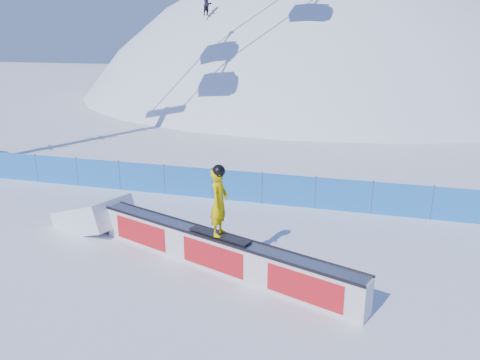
# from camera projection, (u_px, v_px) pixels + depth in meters

# --- Properties ---
(ground) EXTENTS (160.00, 160.00, 0.00)m
(ground) POSITION_uv_depth(u_px,v_px,m) (195.00, 250.00, 13.91)
(ground) COLOR white
(ground) RESTS_ON ground
(snow_hill) EXTENTS (64.00, 64.00, 64.00)m
(snow_hill) POSITION_uv_depth(u_px,v_px,m) (321.00, 238.00, 57.86)
(snow_hill) COLOR white
(snow_hill) RESTS_ON ground
(safety_fence) EXTENTS (22.05, 0.05, 1.30)m
(safety_fence) POSITION_uv_depth(u_px,v_px,m) (237.00, 186.00, 17.86)
(safety_fence) COLOR blue
(safety_fence) RESTS_ON ground
(rail_box) EXTENTS (8.13, 3.35, 1.01)m
(rail_box) POSITION_uv_depth(u_px,v_px,m) (219.00, 253.00, 12.64)
(rail_box) COLOR silver
(rail_box) RESTS_ON ground
(snow_ramp) EXTENTS (2.95, 2.36, 1.60)m
(snow_ramp) POSITION_uv_depth(u_px,v_px,m) (95.00, 226.00, 15.68)
(snow_ramp) COLOR white
(snow_ramp) RESTS_ON ground
(snowboarder) EXTENTS (1.89, 0.95, 1.97)m
(snowboarder) POSITION_uv_depth(u_px,v_px,m) (219.00, 202.00, 12.18)
(snowboarder) COLOR black
(snowboarder) RESTS_ON rail_box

